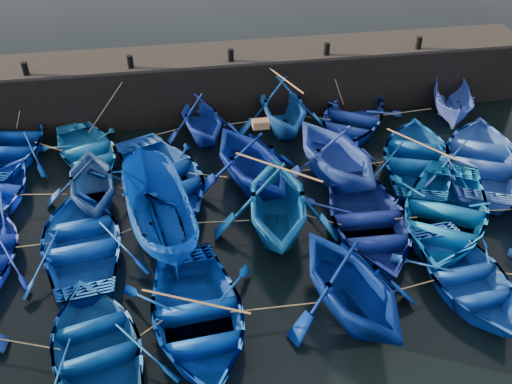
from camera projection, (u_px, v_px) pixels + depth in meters
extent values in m
plane|color=black|center=(273.00, 274.00, 17.14)|extent=(120.00, 120.00, 0.00)
cube|color=black|center=(229.00, 82.00, 24.68)|extent=(26.00, 2.50, 2.50)
cube|color=black|center=(228.00, 54.00, 23.89)|extent=(26.00, 2.50, 0.12)
cylinder|color=black|center=(25.00, 69.00, 21.97)|extent=(0.24, 0.24, 0.50)
cylinder|color=black|center=(130.00, 62.00, 22.48)|extent=(0.24, 0.24, 0.50)
cylinder|color=black|center=(231.00, 55.00, 22.99)|extent=(0.24, 0.24, 0.50)
cylinder|color=black|center=(327.00, 49.00, 23.50)|extent=(0.24, 0.24, 0.50)
cylinder|color=black|center=(419.00, 43.00, 24.01)|extent=(0.24, 0.24, 0.50)
imported|color=navy|center=(11.00, 145.00, 21.96)|extent=(4.51, 5.70, 1.07)
imported|color=blue|center=(87.00, 151.00, 21.75)|extent=(4.46, 5.20, 0.91)
imported|color=#112E9E|center=(201.00, 118.00, 22.75)|extent=(3.80, 4.20, 1.94)
imported|color=#10499F|center=(282.00, 105.00, 23.22)|extent=(3.96, 4.54, 2.31)
imported|color=navy|center=(352.00, 118.00, 23.58)|extent=(5.82, 6.29, 1.06)
imported|color=blue|center=(452.00, 102.00, 24.20)|extent=(2.75, 4.30, 1.56)
imported|color=navy|center=(92.00, 180.00, 19.23)|extent=(3.84, 4.30, 2.05)
imported|color=#0E41A5|center=(163.00, 175.00, 20.28)|extent=(5.63, 6.45, 1.12)
imported|color=navy|center=(252.00, 159.00, 19.90)|extent=(5.36, 5.76, 2.47)
imported|color=blue|center=(337.00, 151.00, 20.27)|extent=(5.31, 5.73, 2.48)
imported|color=#07438B|center=(418.00, 158.00, 21.16)|extent=(5.55, 6.51, 1.14)
imported|color=blue|center=(483.00, 158.00, 21.07)|extent=(6.22, 7.02, 1.21)
imported|color=#0E46BC|center=(82.00, 240.00, 17.54)|extent=(4.37, 5.63, 1.07)
imported|color=#053B9E|center=(159.00, 215.00, 17.79)|extent=(2.89, 5.44, 2.00)
imported|color=#0C57A2|center=(277.00, 200.00, 17.98)|extent=(4.71, 5.26, 2.50)
imported|color=navy|center=(369.00, 222.00, 18.22)|extent=(3.94, 5.39, 1.09)
imported|color=#0866BB|center=(444.00, 213.00, 18.50)|extent=(6.40, 7.00, 1.19)
imported|color=navy|center=(97.00, 346.00, 14.39)|extent=(4.48, 5.48, 0.99)
imported|color=#043AA5|center=(197.00, 316.00, 15.10)|extent=(4.19, 5.57, 1.10)
imported|color=navy|center=(351.00, 283.00, 15.22)|extent=(5.00, 5.41, 2.36)
imported|color=blue|center=(467.00, 277.00, 16.34)|extent=(3.69, 4.89, 0.96)
cube|color=brown|center=(261.00, 124.00, 19.11)|extent=(0.56, 0.35, 0.27)
cylinder|color=tan|center=(48.00, 146.00, 21.82)|extent=(1.11, 0.82, 0.04)
cylinder|color=tan|center=(146.00, 137.00, 22.35)|extent=(2.68, 0.97, 0.04)
cylinder|color=tan|center=(242.00, 122.00, 23.29)|extent=(1.55, 0.23, 0.04)
cylinder|color=tan|center=(317.00, 118.00, 23.58)|extent=(1.07, 0.51, 0.04)
cylinder|color=tan|center=(402.00, 112.00, 23.95)|extent=(2.69, 0.28, 0.04)
cylinder|color=tan|center=(41.00, 194.00, 19.39)|extent=(1.77, 0.28, 0.04)
cylinder|color=tan|center=(129.00, 183.00, 19.90)|extent=(0.60, 0.61, 0.04)
cylinder|color=tan|center=(208.00, 175.00, 20.30)|extent=(1.34, 0.50, 0.04)
cylinder|color=tan|center=(294.00, 171.00, 20.50)|extent=(1.24, 0.06, 0.04)
cylinder|color=tan|center=(377.00, 163.00, 20.93)|extent=(1.43, 0.14, 0.04)
cylinder|color=tan|center=(450.00, 159.00, 21.14)|extent=(0.54, 0.49, 0.04)
cylinder|color=tan|center=(34.00, 245.00, 17.34)|extent=(1.07, 0.06, 0.04)
cylinder|color=tan|center=(122.00, 233.00, 17.79)|extent=(0.60, 0.31, 0.04)
cylinder|color=tan|center=(219.00, 222.00, 18.23)|extent=(1.94, 0.21, 0.04)
cylinder|color=tan|center=(322.00, 220.00, 18.31)|extent=(1.08, 0.72, 0.04)
cylinder|color=tan|center=(406.00, 218.00, 18.37)|extent=(0.74, 0.06, 0.04)
cylinder|color=tan|center=(490.00, 211.00, 18.68)|extent=(1.38, 0.15, 0.04)
cylinder|color=tan|center=(12.00, 341.00, 14.45)|extent=(2.47, 0.95, 0.04)
cylinder|color=tan|center=(148.00, 330.00, 14.73)|extent=(0.78, 0.56, 0.04)
cylinder|color=tan|center=(274.00, 307.00, 15.35)|extent=(2.36, 0.08, 0.04)
cylinder|color=tan|center=(409.00, 287.00, 15.95)|extent=(1.82, 0.35, 0.04)
cylinder|color=tan|center=(21.00, 103.00, 22.47)|extent=(0.85, 0.41, 2.08)
cylinder|color=tan|center=(110.00, 101.00, 22.60)|extent=(1.96, 1.20, 2.10)
cylinder|color=tan|center=(215.00, 88.00, 23.51)|extent=(1.48, 0.26, 2.09)
cylinder|color=tan|center=(254.00, 84.00, 23.80)|extent=(1.93, 0.07, 2.09)
cylinder|color=tan|center=(335.00, 81.00, 24.05)|extent=(0.80, 0.55, 2.08)
cylinder|color=tan|center=(429.00, 72.00, 24.68)|extent=(1.28, 0.30, 2.09)
cylinder|color=#99724C|center=(283.00, 78.00, 22.50)|extent=(1.08, 2.84, 0.06)
cylinder|color=#99724C|center=(421.00, 144.00, 20.80)|extent=(1.77, 2.49, 0.06)
cylinder|color=#99724C|center=(278.00, 167.00, 17.21)|extent=(2.34, 1.97, 0.06)
cylinder|color=#99724C|center=(195.00, 301.00, 14.76)|extent=(2.74, 1.32, 0.06)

